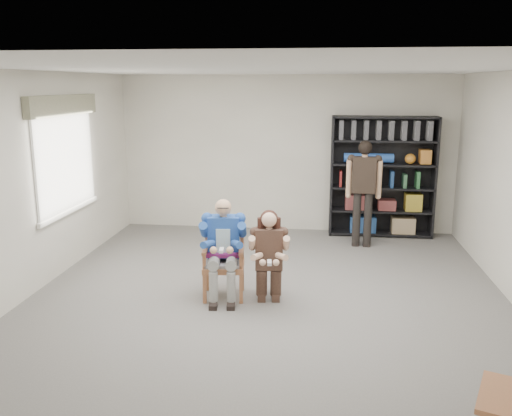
% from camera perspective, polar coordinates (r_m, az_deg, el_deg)
% --- Properties ---
extents(room_shell, '(6.00, 7.00, 2.80)m').
position_cam_1_polar(room_shell, '(6.40, 1.14, 1.82)').
color(room_shell, white).
rests_on(room_shell, ground).
extents(floor, '(6.00, 7.00, 0.01)m').
position_cam_1_polar(floor, '(6.80, 1.09, -9.83)').
color(floor, slate).
rests_on(floor, ground).
extents(window_left, '(0.16, 2.00, 1.75)m').
position_cam_1_polar(window_left, '(8.14, -19.32, 5.13)').
color(window_left, white).
rests_on(window_left, room_shell).
extents(armchair, '(0.62, 0.60, 0.97)m').
position_cam_1_polar(armchair, '(6.81, -3.42, -5.47)').
color(armchair, '#92603E').
rests_on(armchair, floor).
extents(seated_man, '(0.63, 0.82, 1.27)m').
position_cam_1_polar(seated_man, '(6.76, -3.44, -4.30)').
color(seated_man, '#214C91').
rests_on(seated_man, floor).
extents(kneeling_woman, '(0.57, 0.83, 1.16)m').
position_cam_1_polar(kneeling_woman, '(6.59, 1.37, -5.23)').
color(kneeling_woman, '#3A251F').
rests_on(kneeling_woman, floor).
extents(bookshelf, '(1.80, 0.38, 2.10)m').
position_cam_1_polar(bookshelf, '(9.72, 13.15, 3.20)').
color(bookshelf, black).
rests_on(bookshelf, floor).
extents(standing_man, '(0.56, 0.34, 1.75)m').
position_cam_1_polar(standing_man, '(8.99, 11.22, 1.40)').
color(standing_man, black).
rests_on(standing_man, floor).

